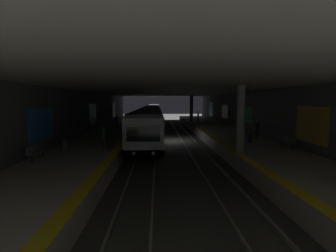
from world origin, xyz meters
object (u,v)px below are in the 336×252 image
(metro_train, at_px, (152,115))
(person_boarding, at_px, (257,129))
(person_standing_far, at_px, (104,137))
(pillar_near, at_px, (241,119))
(person_walking_mid, at_px, (198,116))
(pillar_far, at_px, (191,109))
(bench_left_far, at_px, (243,127))
(bench_left_mid, at_px, (250,129))
(trash_bin, at_px, (64,145))
(bench_right_near, at_px, (36,151))
(bench_left_near, at_px, (288,141))
(bench_right_mid, at_px, (112,120))
(person_waiting_near, at_px, (117,121))
(suitcase_rolling, at_px, (250,139))

(metro_train, distance_m, person_boarding, 24.57)
(metro_train, height_order, person_standing_far, metro_train)
(pillar_near, height_order, person_walking_mid, pillar_near)
(pillar_far, distance_m, metro_train, 7.77)
(bench_left_far, relative_size, person_boarding, 1.00)
(person_walking_mid, xyz_separation_m, person_boarding, (-20.08, -2.21, -0.01))
(bench_left_mid, distance_m, person_boarding, 3.22)
(bench_left_far, relative_size, trash_bin, 2.00)
(bench_right_near, distance_m, trash_bin, 2.62)
(pillar_far, bearing_deg, person_walking_mid, -39.76)
(bench_left_far, bearing_deg, pillar_far, 17.71)
(person_walking_mid, bearing_deg, bench_left_near, -173.54)
(pillar_near, height_order, metro_train, pillar_near)
(metro_train, height_order, bench_left_mid, metro_train)
(pillar_far, height_order, bench_left_mid, pillar_far)
(bench_right_mid, xyz_separation_m, person_walking_mid, (2.50, -14.29, 0.41))
(bench_left_mid, height_order, bench_right_mid, same)
(metro_train, bearing_deg, bench_left_far, -147.86)
(person_waiting_near, relative_size, suitcase_rolling, 1.88)
(suitcase_rolling, bearing_deg, bench_left_near, -139.55)
(bench_right_near, bearing_deg, bench_left_mid, -58.05)
(person_standing_far, bearing_deg, trash_bin, 114.43)
(bench_left_far, relative_size, bench_right_mid, 1.00)
(bench_left_near, relative_size, suitcase_rolling, 1.88)
(bench_left_mid, relative_size, bench_right_mid, 1.00)
(pillar_near, relative_size, metro_train, 0.08)
(pillar_near, distance_m, bench_left_mid, 10.17)
(trash_bin, bearing_deg, person_boarding, -72.46)
(person_boarding, xyz_separation_m, suitcase_rolling, (-2.05, 1.46, -0.62))
(metro_train, xyz_separation_m, person_waiting_near, (-12.54, 4.31, -0.05))
(bench_left_mid, relative_size, bench_right_near, 1.00)
(trash_bin, bearing_deg, person_standing_far, -65.57)
(bench_left_far, xyz_separation_m, person_walking_mid, (14.80, 2.78, 0.41))
(person_walking_mid, bearing_deg, person_waiting_near, 129.88)
(metro_train, bearing_deg, bench_left_near, -158.16)
(metro_train, xyz_separation_m, bench_right_mid, (-4.79, 6.33, -0.45))
(person_walking_mid, height_order, trash_bin, person_walking_mid)
(person_standing_far, bearing_deg, metro_train, -6.69)
(person_standing_far, height_order, suitcase_rolling, person_standing_far)
(bench_left_far, distance_m, suitcase_rolling, 7.61)
(bench_right_near, bearing_deg, person_walking_mid, -27.40)
(bench_right_mid, bearing_deg, bench_left_mid, -130.23)
(bench_left_mid, relative_size, bench_left_far, 1.00)
(pillar_far, height_order, bench_right_near, pillar_far)
(bench_left_mid, distance_m, bench_left_far, 2.14)
(pillar_far, relative_size, person_boarding, 2.68)
(bench_left_near, height_order, bench_right_near, same)
(bench_left_near, bearing_deg, person_walking_mid, 6.46)
(pillar_far, xyz_separation_m, person_standing_far, (-22.23, 9.62, -1.43))
(person_waiting_near, bearing_deg, person_standing_far, -174.83)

